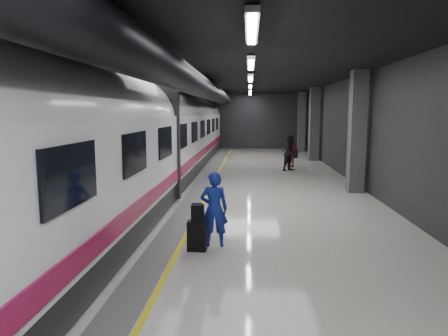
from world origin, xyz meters
name	(u,v)px	position (x,y,z in m)	size (l,w,h in m)	color
ground	(232,202)	(0.00, 0.00, 0.00)	(40.00, 40.00, 0.00)	silver
platform_hall	(225,96)	(-0.29, 0.96, 3.54)	(10.02, 40.02, 4.51)	black
train	(135,140)	(-3.25, 0.00, 2.07)	(3.05, 38.00, 4.05)	black
traveler_main	(214,209)	(-0.19, -4.44, 0.84)	(0.62, 0.40, 1.69)	#1636A9
suitcase_main	(197,236)	(-0.54, -4.77, 0.33)	(0.40, 0.25, 0.66)	black
shoulder_bag	(198,213)	(-0.52, -4.80, 0.84)	(0.28, 0.15, 0.37)	black
traveler_far_a	(291,153)	(2.70, 7.37, 0.91)	(0.88, 0.69, 1.82)	black
traveler_far_b	(291,152)	(2.85, 8.97, 0.81)	(0.95, 0.39, 1.62)	maroon
suitcase_far	(295,154)	(3.58, 13.26, 0.26)	(0.35, 0.23, 0.52)	black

